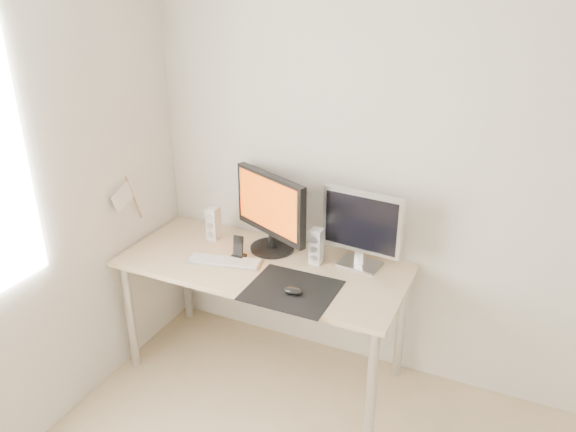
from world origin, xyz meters
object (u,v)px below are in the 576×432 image
(mouse, at_px, (293,291))
(speaker_right, at_px, (316,246))
(desk, at_px, (263,275))
(keyboard, at_px, (224,261))
(main_monitor, at_px, (271,210))
(second_monitor, at_px, (362,226))
(phone_dock, at_px, (238,251))
(speaker_left, at_px, (213,223))

(mouse, distance_m, speaker_right, 0.37)
(desk, relative_size, keyboard, 3.67)
(main_monitor, bearing_deg, mouse, -51.16)
(main_monitor, distance_m, second_monitor, 0.53)
(main_monitor, xyz_separation_m, phone_dock, (-0.13, -0.16, -0.21))
(desk, relative_size, phone_dock, 11.85)
(keyboard, bearing_deg, phone_dock, 62.08)
(speaker_left, height_order, speaker_right, same)
(second_monitor, xyz_separation_m, speaker_left, (-0.91, -0.05, -0.14))
(speaker_right, height_order, phone_dock, speaker_right)
(desk, bearing_deg, mouse, -38.17)
(keyboard, height_order, phone_dock, phone_dock)
(speaker_left, xyz_separation_m, keyboard, (0.21, -0.23, -0.09))
(main_monitor, relative_size, second_monitor, 1.15)
(speaker_right, bearing_deg, phone_dock, -163.05)
(mouse, distance_m, main_monitor, 0.55)
(second_monitor, bearing_deg, phone_dock, -163.12)
(desk, distance_m, second_monitor, 0.62)
(mouse, xyz_separation_m, second_monitor, (0.21, 0.43, 0.22))
(desk, distance_m, phone_dock, 0.20)
(second_monitor, bearing_deg, main_monitor, -176.22)
(second_monitor, bearing_deg, keyboard, -157.96)
(speaker_right, bearing_deg, desk, -153.56)
(phone_dock, bearing_deg, speaker_left, 149.35)
(phone_dock, bearing_deg, mouse, -27.34)
(speaker_right, height_order, keyboard, speaker_right)
(second_monitor, bearing_deg, speaker_right, -163.25)
(desk, distance_m, keyboard, 0.23)
(main_monitor, distance_m, speaker_left, 0.41)
(desk, xyz_separation_m, second_monitor, (0.50, 0.20, 0.32))
(second_monitor, relative_size, keyboard, 1.04)
(main_monitor, xyz_separation_m, keyboard, (-0.17, -0.25, -0.25))
(main_monitor, height_order, second_monitor, main_monitor)
(speaker_left, bearing_deg, phone_dock, -30.65)
(desk, height_order, speaker_right, speaker_right)
(mouse, height_order, main_monitor, main_monitor)
(second_monitor, bearing_deg, speaker_left, -176.93)
(keyboard, distance_m, phone_dock, 0.10)
(mouse, relative_size, phone_dock, 0.74)
(speaker_left, bearing_deg, second_monitor, 3.07)
(second_monitor, relative_size, speaker_left, 2.22)
(main_monitor, distance_m, speaker_right, 0.34)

